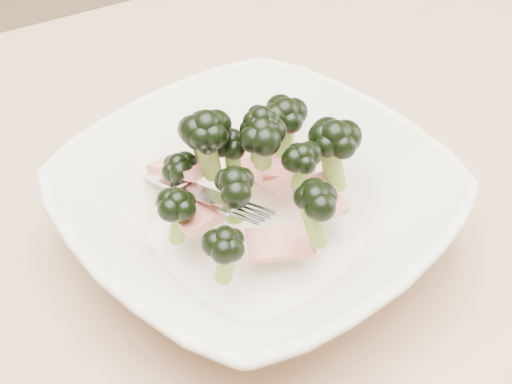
% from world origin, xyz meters
% --- Properties ---
extents(dining_table, '(1.20, 0.80, 0.75)m').
position_xyz_m(dining_table, '(0.00, 0.00, 0.65)').
color(dining_table, tan).
rests_on(dining_table, ground).
extents(broccoli_dish, '(0.33, 0.33, 0.11)m').
position_xyz_m(broccoli_dish, '(0.09, -0.00, 0.79)').
color(broccoli_dish, beige).
rests_on(broccoli_dish, dining_table).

